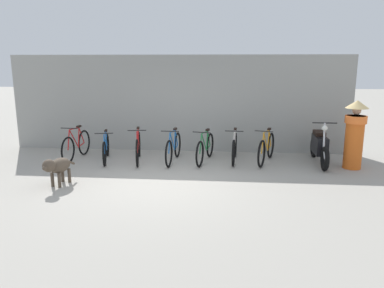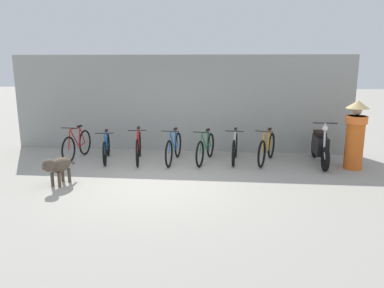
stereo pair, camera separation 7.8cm
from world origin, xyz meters
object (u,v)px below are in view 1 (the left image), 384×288
object	(u,v)px
bicycle_0	(76,145)
bicycle_2	(138,148)
bicycle_5	(234,148)
person_in_robes	(355,132)
bicycle_3	(173,148)
bicycle_1	(106,148)
motorcycle	(320,147)
bicycle_6	(266,149)
bicycle_4	(205,149)
stray_dog	(57,166)

from	to	relation	value
bicycle_0	bicycle_2	xyz separation A→B (m)	(1.72, -0.10, 0.00)
bicycle_5	person_in_robes	bearing A→B (deg)	86.60
bicycle_3	bicycle_5	distance (m)	1.60
bicycle_1	motorcycle	bearing A→B (deg)	78.62
bicycle_2	bicycle_6	distance (m)	3.35
bicycle_0	bicycle_1	size ratio (longest dim) A/B	1.01
bicycle_6	bicycle_2	bearing A→B (deg)	-67.65
bicycle_0	bicycle_4	distance (m)	3.47
bicycle_0	bicycle_3	xyz separation A→B (m)	(2.64, -0.06, -0.01)
bicycle_2	motorcycle	bearing A→B (deg)	81.86
bicycle_4	stray_dog	bearing A→B (deg)	-41.76
person_in_robes	motorcycle	bearing A→B (deg)	-54.91
bicycle_3	person_in_robes	size ratio (longest dim) A/B	1.02
bicycle_0	bicycle_2	world-z (taller)	bicycle_0
bicycle_6	motorcycle	distance (m)	1.34
bicycle_1	bicycle_2	world-z (taller)	bicycle_2
bicycle_2	bicycle_5	xyz separation A→B (m)	(2.52, 0.23, -0.01)
bicycle_4	person_in_robes	xyz separation A→B (m)	(3.65, -0.27, 0.54)
bicycle_3	stray_dog	bearing A→B (deg)	-40.42
bicycle_6	person_in_robes	size ratio (longest dim) A/B	1.00
bicycle_3	motorcycle	size ratio (longest dim) A/B	0.88
bicycle_5	stray_dog	distance (m)	4.42
bicycle_1	bicycle_2	size ratio (longest dim) A/B	0.94
bicycle_1	bicycle_3	size ratio (longest dim) A/B	0.96
bicycle_0	stray_dog	xyz separation A→B (m)	(0.49, -2.21, 0.05)
bicycle_1	bicycle_5	size ratio (longest dim) A/B	0.99
bicycle_0	bicycle_6	world-z (taller)	bicycle_0
motorcycle	stray_dog	distance (m)	6.35
bicycle_5	motorcycle	bearing A→B (deg)	93.43
bicycle_0	bicycle_4	world-z (taller)	bicycle_0
bicycle_3	motorcycle	xyz separation A→B (m)	(3.76, 0.17, 0.08)
bicycle_1	person_in_robes	distance (m)	6.30
stray_dog	person_in_robes	xyz separation A→B (m)	(6.63, 1.97, 0.47)
bicycle_1	stray_dog	size ratio (longest dim) A/B	1.59
bicycle_0	bicycle_2	bearing A→B (deg)	90.54
bicycle_2	bicycle_5	size ratio (longest dim) A/B	1.05
bicycle_2	bicycle_3	xyz separation A→B (m)	(0.93, 0.04, -0.01)
bicycle_1	bicycle_6	world-z (taller)	bicycle_6
bicycle_6	stray_dog	size ratio (longest dim) A/B	1.62
bicycle_3	bicycle_5	xyz separation A→B (m)	(1.59, 0.19, -0.01)
stray_dog	person_in_robes	distance (m)	6.93
bicycle_0	bicycle_4	size ratio (longest dim) A/B	0.97
bicycle_3	motorcycle	world-z (taller)	motorcycle
bicycle_1	bicycle_6	size ratio (longest dim) A/B	0.98
bicycle_1	stray_dog	distance (m)	2.13
bicycle_3	bicycle_5	size ratio (longest dim) A/B	1.04
bicycle_3	person_in_robes	xyz separation A→B (m)	(4.47, -0.18, 0.53)
bicycle_4	person_in_robes	distance (m)	3.70
bicycle_3	stray_dog	world-z (taller)	bicycle_3
bicycle_1	bicycle_3	world-z (taller)	bicycle_3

